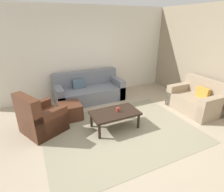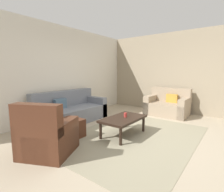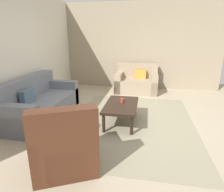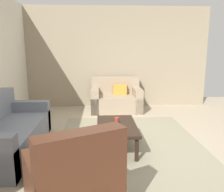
# 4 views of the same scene
# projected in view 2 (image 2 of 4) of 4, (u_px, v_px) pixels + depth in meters

# --- Properties ---
(ground_plane) EXTENTS (8.00, 8.00, 0.00)m
(ground_plane) POSITION_uv_depth(u_px,v_px,m) (133.00, 137.00, 3.79)
(ground_plane) COLOR tan
(rear_partition) EXTENTS (6.00, 0.12, 2.80)m
(rear_partition) POSITION_uv_depth(u_px,v_px,m) (59.00, 73.00, 5.14)
(rear_partition) COLOR silver
(rear_partition) RESTS_ON ground_plane
(stone_feature_panel) EXTENTS (0.12, 5.20, 2.80)m
(stone_feature_panel) POSITION_uv_depth(u_px,v_px,m) (177.00, 73.00, 5.96)
(stone_feature_panel) COLOR gray
(stone_feature_panel) RESTS_ON ground_plane
(area_rug) EXTENTS (3.39, 2.51, 0.01)m
(area_rug) POSITION_uv_depth(u_px,v_px,m) (133.00, 136.00, 3.79)
(area_rug) COLOR gray
(area_rug) RESTS_ON ground_plane
(couch_main) EXTENTS (2.08, 0.93, 0.88)m
(couch_main) POSITION_uv_depth(u_px,v_px,m) (69.00, 111.00, 4.93)
(couch_main) COLOR slate
(couch_main) RESTS_ON ground_plane
(couch_loveseat) EXTENTS (0.91, 1.32, 0.88)m
(couch_loveseat) POSITION_uv_depth(u_px,v_px,m) (168.00, 106.00, 5.71)
(couch_loveseat) COLOR gray
(couch_loveseat) RESTS_ON ground_plane
(armchair_leather) EXTENTS (1.07, 1.07, 0.95)m
(armchair_leather) POSITION_uv_depth(u_px,v_px,m) (46.00, 138.00, 2.90)
(armchair_leather) COLOR #4C2819
(armchair_leather) RESTS_ON ground_plane
(ottoman) EXTENTS (0.56, 0.56, 0.40)m
(ottoman) POSITION_uv_depth(u_px,v_px,m) (68.00, 129.00, 3.72)
(ottoman) COLOR #4C2819
(ottoman) RESTS_ON ground_plane
(coffee_table) EXTENTS (1.10, 0.64, 0.41)m
(coffee_table) POSITION_uv_depth(u_px,v_px,m) (123.00, 120.00, 3.83)
(coffee_table) COLOR black
(coffee_table) RESTS_ON ground_plane
(cup) EXTENTS (0.07, 0.07, 0.10)m
(cup) POSITION_uv_depth(u_px,v_px,m) (125.00, 115.00, 3.87)
(cup) COLOR #B2332D
(cup) RESTS_ON coffee_table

